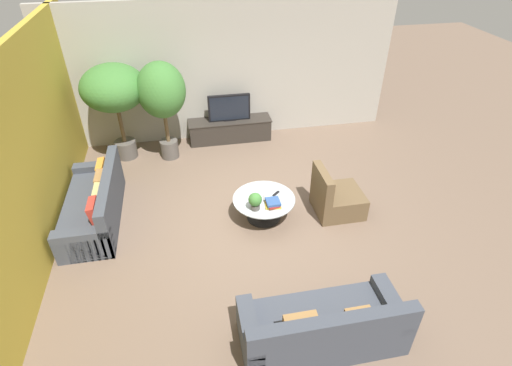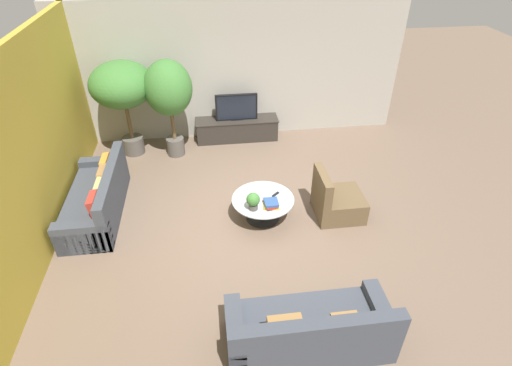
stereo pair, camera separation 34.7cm
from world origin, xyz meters
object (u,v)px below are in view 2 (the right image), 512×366
at_px(potted_palm_tall, 122,88).
at_px(potted_plant_tabletop, 253,201).
at_px(couch_near_entry, 309,331).
at_px(couch_by_wall, 98,199).
at_px(television, 236,107).
at_px(armchair_wicker, 336,202).
at_px(coffee_table, 263,204).
at_px(media_console, 237,129).
at_px(potted_palm_corner, 169,91).

xyz_separation_m(potted_palm_tall, potted_plant_tabletop, (2.27, -2.81, -0.91)).
bearing_deg(couch_near_entry, couch_by_wall, -44.96).
bearing_deg(television, armchair_wicker, -63.88).
xyz_separation_m(couch_near_entry, armchair_wicker, (1.06, 2.44, -0.01)).
bearing_deg(armchair_wicker, potted_plant_tabletop, 97.31).
distance_m(television, coffee_table, 2.94).
height_order(couch_by_wall, armchair_wicker, armchair_wicker).
bearing_deg(media_console, television, -90.00).
relative_size(couch_near_entry, potted_palm_tall, 0.98).
height_order(coffee_table, potted_palm_tall, potted_palm_tall).
distance_m(coffee_table, armchair_wicker, 1.27).
xyz_separation_m(media_console, couch_by_wall, (-2.63, -2.38, 0.04)).
height_order(potted_palm_tall, potted_plant_tabletop, potted_palm_tall).
bearing_deg(potted_palm_corner, couch_by_wall, -123.93).
distance_m(media_console, armchair_wicker, 3.29).
height_order(armchair_wicker, potted_plant_tabletop, armchair_wicker).
relative_size(media_console, couch_near_entry, 0.94).
xyz_separation_m(media_console, potted_palm_tall, (-2.29, -0.33, 1.23)).
distance_m(television, potted_plant_tabletop, 3.15).
distance_m(armchair_wicker, potted_plant_tabletop, 1.51).
height_order(media_console, coffee_table, media_console).
distance_m(couch_by_wall, couch_near_entry, 4.26).
bearing_deg(potted_palm_tall, couch_near_entry, -62.20).
height_order(coffee_table, potted_palm_corner, potted_palm_corner).
bearing_deg(couch_by_wall, coffee_table, 79.64).
xyz_separation_m(media_console, coffee_table, (0.18, -2.89, 0.03)).
height_order(television, potted_palm_corner, potted_palm_corner).
distance_m(television, couch_by_wall, 3.58).
xyz_separation_m(television, armchair_wicker, (1.45, -2.95, -0.52)).
distance_m(couch_near_entry, potted_palm_tall, 5.85).
xyz_separation_m(coffee_table, potted_plant_tabletop, (-0.20, -0.25, 0.29)).
bearing_deg(television, media_console, 90.00).
height_order(television, potted_plant_tabletop, television).
bearing_deg(media_console, potted_palm_tall, -171.82).
bearing_deg(armchair_wicker, media_console, 26.11).
distance_m(potted_palm_tall, potted_plant_tabletop, 3.73).
bearing_deg(couch_by_wall, media_console, 132.10).
xyz_separation_m(media_console, potted_palm_corner, (-1.38, -0.51, 1.18)).
bearing_deg(media_console, armchair_wicker, -63.89).
relative_size(media_console, television, 2.00).
xyz_separation_m(media_console, couch_near_entry, (0.38, -5.39, 0.03)).
bearing_deg(potted_palm_corner, media_console, 20.41).
distance_m(media_console, couch_near_entry, 5.40).
bearing_deg(couch_near_entry, potted_palm_corner, -70.17).
xyz_separation_m(television, potted_palm_corner, (-1.38, -0.51, 0.65)).
relative_size(couch_near_entry, potted_plant_tabletop, 6.51).
xyz_separation_m(couch_near_entry, potted_plant_tabletop, (-0.40, 2.25, 0.30)).
xyz_separation_m(armchair_wicker, potted_palm_tall, (-3.73, 2.62, 1.22)).
relative_size(media_console, armchair_wicker, 2.16).
xyz_separation_m(media_console, armchair_wicker, (1.45, -2.95, 0.01)).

